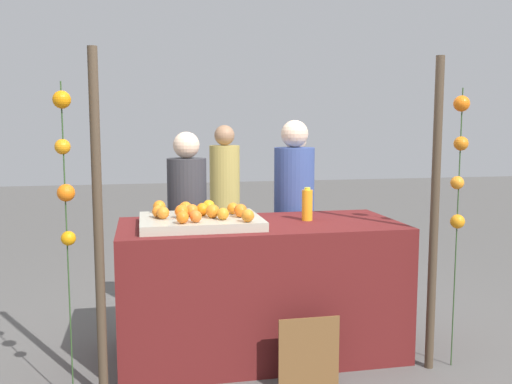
{
  "coord_description": "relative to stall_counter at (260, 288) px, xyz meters",
  "views": [
    {
      "loc": [
        -0.8,
        -3.75,
        1.61
      ],
      "look_at": [
        0.0,
        0.15,
        1.14
      ],
      "focal_mm": 39.13,
      "sensor_mm": 36.0,
      "label": 1
    }
  ],
  "objects": [
    {
      "name": "ground_plane",
      "position": [
        0.0,
        0.0,
        -0.47
      ],
      "size": [
        24.0,
        24.0,
        0.0
      ],
      "primitive_type": "plane",
      "color": "#565451"
    },
    {
      "name": "stall_counter",
      "position": [
        0.0,
        0.0,
        0.0
      ],
      "size": [
        1.95,
        0.88,
        0.94
      ],
      "primitive_type": "cube",
      "color": "#5B1919",
      "rests_on": "ground_plane"
    },
    {
      "name": "orange_tray",
      "position": [
        -0.42,
        -0.02,
        0.5
      ],
      "size": [
        0.81,
        0.64,
        0.06
      ],
      "primitive_type": "cube",
      "color": "#B2AD99",
      "rests_on": "stall_counter"
    },
    {
      "name": "orange_0",
      "position": [
        -0.19,
        0.05,
        0.57
      ],
      "size": [
        0.08,
        0.08,
        0.08
      ],
      "primitive_type": "sphere",
      "color": "orange",
      "rests_on": "orange_tray"
    },
    {
      "name": "orange_1",
      "position": [
        -0.67,
        -0.06,
        0.57
      ],
      "size": [
        0.08,
        0.08,
        0.08
      ],
      "primitive_type": "sphere",
      "color": "orange",
      "rests_on": "orange_tray"
    },
    {
      "name": "orange_2",
      "position": [
        -0.29,
        -0.17,
        0.57
      ],
      "size": [
        0.08,
        0.08,
        0.08
      ],
      "primitive_type": "sphere",
      "color": "orange",
      "rests_on": "orange_tray"
    },
    {
      "name": "orange_3",
      "position": [
        -0.34,
        -0.08,
        0.57
      ],
      "size": [
        0.09,
        0.09,
        0.09
      ],
      "primitive_type": "sphere",
      "color": "orange",
      "rests_on": "orange_tray"
    },
    {
      "name": "orange_4",
      "position": [
        -0.34,
        0.17,
        0.57
      ],
      "size": [
        0.09,
        0.09,
        0.09
      ],
      "primitive_type": "sphere",
      "color": "orange",
      "rests_on": "orange_tray"
    },
    {
      "name": "orange_5",
      "position": [
        -0.16,
        -0.09,
        0.57
      ],
      "size": [
        0.09,
        0.09,
        0.09
      ],
      "primitive_type": "sphere",
      "color": "orange",
      "rests_on": "orange_tray"
    },
    {
      "name": "orange_6",
      "position": [
        -0.48,
        -0.0,
        0.57
      ],
      "size": [
        0.09,
        0.09,
        0.09
      ],
      "primitive_type": "sphere",
      "color": "orange",
      "rests_on": "orange_tray"
    },
    {
      "name": "orange_7",
      "position": [
        -0.4,
        0.03,
        0.57
      ],
      "size": [
        0.09,
        0.09,
        0.09
      ],
      "primitive_type": "sphere",
      "color": "orange",
      "rests_on": "orange_tray"
    },
    {
      "name": "orange_8",
      "position": [
        -0.14,
        -0.29,
        0.57
      ],
      "size": [
        0.08,
        0.08,
        0.08
      ],
      "primitive_type": "sphere",
      "color": "orange",
      "rests_on": "orange_tray"
    },
    {
      "name": "orange_9",
      "position": [
        -0.47,
        -0.24,
        0.57
      ],
      "size": [
        0.08,
        0.08,
        0.08
      ],
      "primitive_type": "sphere",
      "color": "orange",
      "rests_on": "orange_tray"
    },
    {
      "name": "orange_10",
      "position": [
        -0.7,
        0.01,
        0.57
      ],
      "size": [
        0.08,
        0.08,
        0.08
      ],
      "primitive_type": "sphere",
      "color": "orange",
      "rests_on": "orange_tray"
    },
    {
      "name": "orange_11",
      "position": [
        -0.51,
        0.1,
        0.57
      ],
      "size": [
        0.09,
        0.09,
        0.09
      ],
      "primitive_type": "sphere",
      "color": "orange",
      "rests_on": "orange_tray"
    },
    {
      "name": "orange_12",
      "position": [
        -0.56,
        -0.26,
        0.57
      ],
      "size": [
        0.08,
        0.08,
        0.08
      ],
      "primitive_type": "sphere",
      "color": "orange",
      "rests_on": "orange_tray"
    },
    {
      "name": "orange_13",
      "position": [
        -0.69,
        0.21,
        0.57
      ],
      "size": [
        0.09,
        0.09,
        0.09
      ],
      "primitive_type": "sphere",
      "color": "orange",
      "rests_on": "orange_tray"
    },
    {
      "name": "orange_14",
      "position": [
        -0.55,
        -0.05,
        0.57
      ],
      "size": [
        0.09,
        0.09,
        0.09
      ],
      "primitive_type": "sphere",
      "color": "orange",
      "rests_on": "orange_tray"
    },
    {
      "name": "juice_bottle",
      "position": [
        0.35,
        0.04,
        0.58
      ],
      "size": [
        0.08,
        0.08,
        0.24
      ],
      "color": "orange",
      "rests_on": "stall_counter"
    },
    {
      "name": "chalkboard_sign",
      "position": [
        0.17,
        -0.61,
        -0.25
      ],
      "size": [
        0.38,
        0.03,
        0.46
      ],
      "color": "brown",
      "rests_on": "ground_plane"
    },
    {
      "name": "vendor_left",
      "position": [
        -0.45,
        0.7,
        0.26
      ],
      "size": [
        0.31,
        0.31,
        1.56
      ],
      "color": "#333338",
      "rests_on": "ground_plane"
    },
    {
      "name": "vendor_right",
      "position": [
        0.43,
        0.67,
        0.3
      ],
      "size": [
        0.33,
        0.33,
        1.66
      ],
      "color": "#384C8C",
      "rests_on": "ground_plane"
    },
    {
      "name": "crowd_person_0",
      "position": [
        0.74,
        1.72,
        0.26
      ],
      "size": [
        0.31,
        0.31,
        1.56
      ],
      "color": "#384C8C",
      "rests_on": "ground_plane"
    },
    {
      "name": "crowd_person_1",
      "position": [
        0.07,
        2.19,
        0.28
      ],
      "size": [
        0.32,
        0.32,
        1.62
      ],
      "color": "tan",
      "rests_on": "ground_plane"
    },
    {
      "name": "canopy_post_left",
      "position": [
        -1.06,
        -0.48,
        0.56
      ],
      "size": [
        0.06,
        0.06,
        2.05
      ],
      "primitive_type": "cylinder",
      "color": "#473828",
      "rests_on": "ground_plane"
    },
    {
      "name": "canopy_post_right",
      "position": [
        1.06,
        -0.48,
        0.56
      ],
      "size": [
        0.06,
        0.06,
        2.05
      ],
      "primitive_type": "cylinder",
      "color": "#473828",
      "rests_on": "ground_plane"
    },
    {
      "name": "garland_strand_left",
      "position": [
        -1.22,
        -0.54,
        0.92
      ],
      "size": [
        0.1,
        0.11,
        1.85
      ],
      "color": "#2D4C23",
      "rests_on": "ground_plane"
    },
    {
      "name": "garland_strand_right",
      "position": [
        1.22,
        -0.49,
        0.92
      ],
      "size": [
        0.11,
        0.1,
        1.85
      ],
      "color": "#2D4C23",
      "rests_on": "ground_plane"
    }
  ]
}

